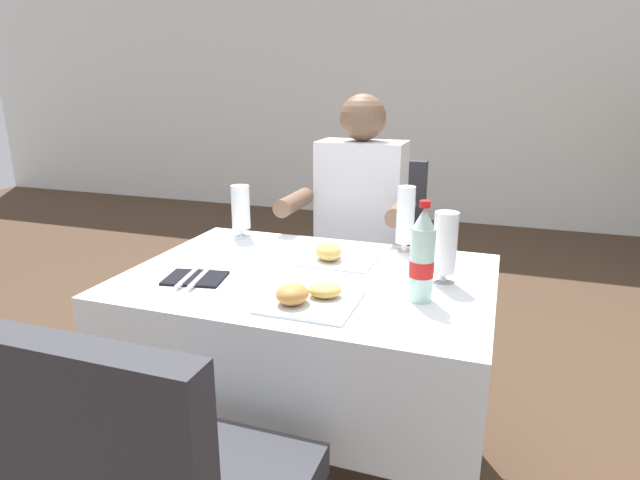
{
  "coord_description": "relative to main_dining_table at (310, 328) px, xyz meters",
  "views": [
    {
      "loc": [
        0.53,
        -1.35,
        1.3
      ],
      "look_at": [
        -0.01,
        0.17,
        0.82
      ],
      "focal_mm": 29.9,
      "sensor_mm": 36.0,
      "label": 1
    }
  ],
  "objects": [
    {
      "name": "plate_far_diner",
      "position": [
        0.04,
        0.15,
        0.2
      ],
      "size": [
        0.23,
        0.23,
        0.07
      ],
      "color": "white",
      "rests_on": "main_dining_table"
    },
    {
      "name": "cola_bottle_primary",
      "position": [
        0.35,
        -0.09,
        0.3
      ],
      "size": [
        0.07,
        0.07,
        0.27
      ],
      "color": "silver",
      "rests_on": "main_dining_table"
    },
    {
      "name": "beer_glass_left",
      "position": [
        0.23,
        0.31,
        0.3
      ],
      "size": [
        0.07,
        0.07,
        0.23
      ],
      "color": "white",
      "rests_on": "main_dining_table"
    },
    {
      "name": "seated_diner_far",
      "position": [
        -0.03,
        0.67,
        0.15
      ],
      "size": [
        0.5,
        0.46,
        1.26
      ],
      "color": "#282D42",
      "rests_on": "ground"
    },
    {
      "name": "napkin_cutlery_set",
      "position": [
        -0.3,
        -0.15,
        0.19
      ],
      "size": [
        0.19,
        0.2,
        0.01
      ],
      "color": "black",
      "rests_on": "main_dining_table"
    },
    {
      "name": "beer_glass_right",
      "position": [
        -0.38,
        0.3,
        0.28
      ],
      "size": [
        0.07,
        0.07,
        0.2
      ],
      "color": "white",
      "rests_on": "main_dining_table"
    },
    {
      "name": "beer_glass_middle",
      "position": [
        0.39,
        0.05,
        0.29
      ],
      "size": [
        0.07,
        0.07,
        0.21
      ],
      "color": "white",
      "rests_on": "main_dining_table"
    },
    {
      "name": "chair_far_diner_seat",
      "position": [
        -0.0,
        0.78,
        -0.01
      ],
      "size": [
        0.44,
        0.5,
        0.97
      ],
      "color": "#2D2D33",
      "rests_on": "ground"
    },
    {
      "name": "main_dining_table",
      "position": [
        0.0,
        0.0,
        0.0
      ],
      "size": [
        1.09,
        0.77,
        0.74
      ],
      "color": "white",
      "rests_on": "ground"
    },
    {
      "name": "back_wall",
      "position": [
        0.01,
        3.82,
        1.02
      ],
      "size": [
        11.0,
        0.12,
        3.16
      ],
      "primitive_type": "cube",
      "color": "white",
      "rests_on": "ground"
    },
    {
      "name": "plate_near_camera",
      "position": [
        0.08,
        -0.21,
        0.2
      ],
      "size": [
        0.24,
        0.24,
        0.06
      ],
      "color": "white",
      "rests_on": "main_dining_table"
    }
  ]
}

